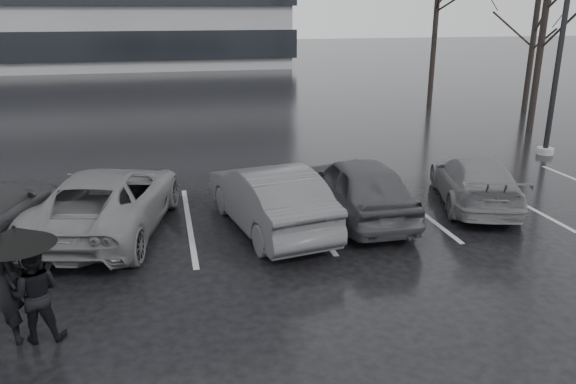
% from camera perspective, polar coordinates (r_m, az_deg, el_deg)
% --- Properties ---
extents(ground, '(160.00, 160.00, 0.00)m').
position_cam_1_polar(ground, '(11.27, 2.02, -6.82)').
color(ground, black).
rests_on(ground, ground).
extents(car_main, '(1.75, 4.33, 1.48)m').
position_cam_1_polar(car_main, '(13.36, 7.15, 0.52)').
color(car_main, black).
rests_on(car_main, ground).
extents(car_west_a, '(2.35, 4.69, 1.48)m').
position_cam_1_polar(car_west_a, '(12.53, -1.94, -0.54)').
color(car_west_a, '#303033').
rests_on(car_west_a, ground).
extents(car_west_b, '(3.52, 5.58, 1.44)m').
position_cam_1_polar(car_west_b, '(13.03, -17.83, -0.79)').
color(car_west_b, '#4E4E51').
rests_on(car_west_b, ground).
extents(car_east, '(2.94, 4.56, 1.23)m').
position_cam_1_polar(car_east, '(14.92, 18.45, 1.10)').
color(car_east, '#4E4E51').
rests_on(car_east, ground).
extents(pedestrian_right, '(0.75, 0.59, 1.52)m').
position_cam_1_polar(pedestrian_right, '(9.19, -24.29, -9.37)').
color(pedestrian_right, black).
rests_on(pedestrian_right, ground).
extents(umbrella, '(1.10, 1.10, 1.86)m').
position_cam_1_polar(umbrella, '(8.83, -26.00, -4.08)').
color(umbrella, black).
rests_on(umbrella, ground).
extents(lamp_post, '(0.55, 0.55, 10.12)m').
position_cam_1_polar(lamp_post, '(20.60, 26.37, 16.06)').
color(lamp_post, '#949496').
rests_on(lamp_post, ground).
extents(stall_stripes, '(19.72, 5.00, 0.00)m').
position_cam_1_polar(stall_stripes, '(13.37, -4.03, -2.69)').
color(stall_stripes, '#ACACAF').
rests_on(stall_stripes, ground).
extents(tree_east, '(0.26, 0.26, 8.00)m').
position_cam_1_polar(tree_east, '(24.68, 24.49, 14.89)').
color(tree_east, black).
rests_on(tree_east, ground).
extents(tree_ne, '(0.26, 0.26, 7.00)m').
position_cam_1_polar(tree_ne, '(29.40, 23.68, 14.30)').
color(tree_ne, black).
rests_on(tree_ne, ground).
extents(tree_north, '(0.26, 0.26, 8.50)m').
position_cam_1_polar(tree_north, '(30.13, 14.79, 16.68)').
color(tree_north, black).
rests_on(tree_north, ground).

